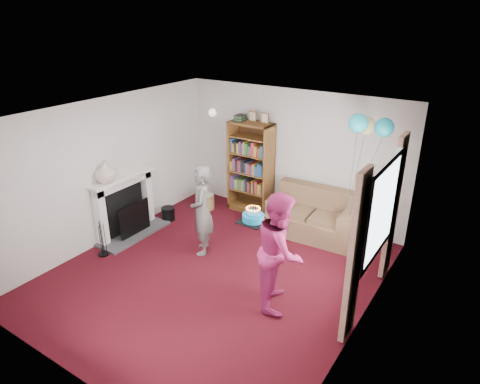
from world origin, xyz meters
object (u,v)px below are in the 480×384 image
Objects in this scene: bookcase at (251,168)px; sofa at (314,217)px; birthday_cake at (253,218)px; person_magenta at (280,250)px; person_striped at (202,210)px.

sofa is (1.50, -0.23, -0.58)m from bookcase.
bookcase is at bearing 168.74° from sofa.
birthday_cake is at bearing -96.36° from sofa.
sofa is at bearing -12.66° from person_magenta.
person_striped is 1.80m from person_magenta.
birthday_cake is (-0.56, 0.21, 0.25)m from person_magenta.
bookcase is 2.56m from birthday_cake.
bookcase is at bearing 152.41° from person_striped.
birthday_cake is at bearing 45.88° from person_magenta.
person_striped reaches higher than birthday_cake.
bookcase is 1.88m from person_striped.
bookcase is at bearing 15.26° from person_magenta.
birthday_cake is at bearing -57.67° from bookcase.
birthday_cake reaches higher than sofa.
person_striped is at bearing -131.10° from sofa.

